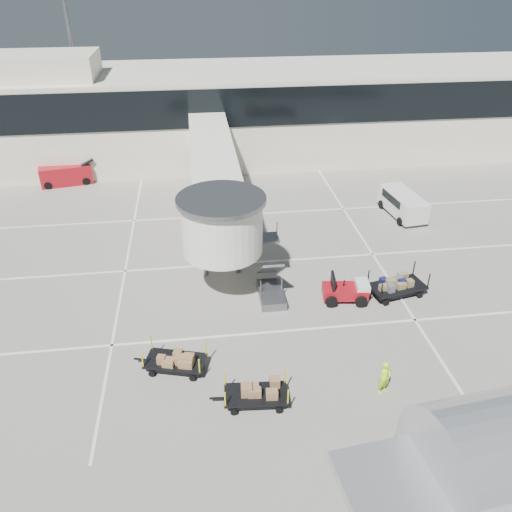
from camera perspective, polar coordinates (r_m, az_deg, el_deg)
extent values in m
plane|color=gray|center=(25.19, 6.72, -11.17)|extent=(140.00, 140.00, 0.00)
cube|color=white|center=(26.65, 5.74, -8.31)|extent=(40.00, 0.15, 0.02)
cube|color=white|center=(32.24, 3.11, -0.50)|extent=(40.00, 0.15, 0.02)
cube|color=white|center=(38.29, 1.28, 4.93)|extent=(40.00, 0.15, 0.02)
cube|color=white|center=(34.54, 12.66, 1.04)|extent=(0.15, 30.00, 0.02)
cube|color=white|center=(33.01, -14.56, -0.74)|extent=(0.15, 30.00, 0.02)
cube|color=#ECE5CB|center=(49.97, -1.11, 16.10)|extent=(64.00, 12.00, 8.00)
cube|color=black|center=(43.65, -0.22, 16.62)|extent=(64.00, 0.12, 3.20)
cube|color=#ECE5CB|center=(48.39, -23.93, 19.24)|extent=(10.00, 6.00, 2.00)
cylinder|color=slate|center=(53.93, -19.89, 19.33)|extent=(0.36, 0.36, 15.00)
cube|color=white|center=(35.33, -4.92, 10.11)|extent=(3.00, 18.00, 2.80)
cylinder|color=white|center=(27.10, -3.90, 3.40)|extent=(4.40, 4.40, 3.00)
cylinder|color=slate|center=(26.40, -4.02, 6.48)|extent=(4.80, 4.80, 0.25)
cylinder|color=slate|center=(30.21, -5.86, 0.22)|extent=(0.28, 0.28, 2.90)
cylinder|color=slate|center=(30.29, -2.08, 0.47)|extent=(0.28, 0.28, 2.90)
cylinder|color=slate|center=(36.41, -6.30, 5.81)|extent=(0.28, 0.28, 2.90)
cylinder|color=slate|center=(36.48, -3.15, 6.01)|extent=(0.28, 0.28, 2.90)
cylinder|color=slate|center=(42.86, -6.62, 9.75)|extent=(0.28, 0.28, 2.90)
cylinder|color=slate|center=(42.92, -3.91, 9.92)|extent=(0.28, 0.28, 2.90)
cube|color=slate|center=(28.61, 1.74, -4.42)|extent=(1.40, 2.60, 0.50)
cube|color=slate|center=(28.35, 1.60, -1.50)|extent=(1.20, 2.60, 2.06)
cube|color=slate|center=(28.90, 1.22, 2.07)|extent=(1.40, 1.20, 0.12)
cube|color=maroon|center=(28.74, 10.13, -3.99)|extent=(2.63, 1.50, 0.63)
cube|color=silver|center=(28.69, 12.05, -3.28)|extent=(0.87, 1.23, 0.36)
cube|color=black|center=(28.27, 8.79, -2.97)|extent=(0.25, 1.05, 0.94)
cylinder|color=black|center=(28.20, 8.62, -5.20)|extent=(0.69, 0.34, 0.67)
cylinder|color=black|center=(29.29, 8.27, -3.64)|extent=(0.69, 0.34, 0.67)
cylinder|color=black|center=(28.50, 11.95, -5.14)|extent=(0.69, 0.34, 0.67)
cylinder|color=black|center=(29.58, 11.48, -3.60)|extent=(0.69, 0.34, 0.67)
cube|color=black|center=(29.82, 15.82, -3.34)|extent=(3.44, 2.21, 0.13)
cube|color=black|center=(29.92, 15.77, -3.65)|extent=(3.08, 1.91, 0.27)
cube|color=black|center=(28.94, 12.53, -4.37)|extent=(0.74, 0.23, 0.08)
cylinder|color=black|center=(29.01, 14.63, -5.18)|extent=(0.38, 0.22, 0.36)
cylinder|color=black|center=(29.97, 13.20, -3.68)|extent=(0.38, 0.22, 0.36)
cylinder|color=black|center=(30.17, 18.21, -4.27)|extent=(0.38, 0.22, 0.36)
cylinder|color=black|center=(31.09, 16.72, -2.86)|extent=(0.38, 0.22, 0.36)
cylinder|color=black|center=(28.31, 14.15, -3.92)|extent=(0.07, 0.07, 0.96)
cylinder|color=black|center=(29.29, 12.71, -2.42)|extent=(0.07, 0.07, 0.96)
cylinder|color=black|center=(29.92, 19.13, -2.72)|extent=(0.07, 0.07, 0.96)
cylinder|color=black|center=(30.85, 17.60, -1.35)|extent=(0.07, 0.07, 0.96)
cube|color=#56565C|center=(29.33, 16.34, -3.41)|extent=(0.56, 0.49, 0.43)
cube|color=olive|center=(29.99, 18.05, -2.87)|extent=(0.51, 0.36, 0.44)
cube|color=#15143F|center=(29.21, 15.43, -3.46)|extent=(0.44, 0.44, 0.39)
cube|color=#56565C|center=(29.38, 16.27, -3.47)|extent=(0.61, 0.45, 0.30)
cube|color=olive|center=(30.36, 16.76, -2.29)|extent=(0.61, 0.46, 0.35)
cube|color=#15143F|center=(28.91, 14.64, -3.83)|extent=(0.60, 0.50, 0.30)
cube|color=#15143F|center=(29.38, 14.05, -2.94)|extent=(0.52, 0.46, 0.45)
cube|color=#15143F|center=(29.99, 17.50, -2.86)|extent=(0.61, 0.46, 0.36)
cube|color=olive|center=(29.89, 14.89, -2.62)|extent=(0.48, 0.42, 0.29)
cube|color=olive|center=(29.64, 14.17, -2.69)|extent=(0.58, 0.46, 0.39)
cube|color=black|center=(22.48, -0.01, -15.53)|extent=(2.85, 1.58, 0.11)
cube|color=black|center=(22.60, -0.01, -15.82)|extent=(2.56, 1.35, 0.23)
cube|color=black|center=(22.58, -4.50, -15.89)|extent=(0.65, 0.12, 0.07)
cylinder|color=black|center=(22.30, -2.52, -17.38)|extent=(0.32, 0.15, 0.31)
cylinder|color=black|center=(23.14, -2.57, -15.09)|extent=(0.32, 0.15, 0.31)
cylinder|color=black|center=(22.37, 2.66, -17.19)|extent=(0.32, 0.15, 0.31)
cylinder|color=black|center=(23.21, 2.37, -14.91)|extent=(0.32, 0.15, 0.31)
cylinder|color=yellow|center=(21.74, -3.55, -16.07)|extent=(0.06, 0.06, 0.83)
cylinder|color=yellow|center=(22.61, -3.55, -13.77)|extent=(0.06, 0.06, 0.83)
cylinder|color=yellow|center=(21.84, 3.69, -15.80)|extent=(0.06, 0.06, 0.83)
cylinder|color=yellow|center=(22.70, 3.34, -13.52)|extent=(0.06, 0.06, 0.83)
cube|color=#8B6143|center=(22.35, -0.84, -14.99)|extent=(0.45, 0.42, 0.37)
cube|color=#8B6143|center=(22.06, 1.52, -15.81)|extent=(0.58, 0.37, 0.35)
cube|color=#8B6143|center=(21.97, 0.25, -15.83)|extent=(0.45, 0.53, 0.47)
cube|color=#8B6143|center=(22.56, -1.62, -14.42)|extent=(0.60, 0.43, 0.39)
cube|color=#8B6143|center=(22.23, -0.39, -15.08)|extent=(0.45, 0.50, 0.48)
cube|color=#8B6143|center=(22.04, 0.62, -15.85)|extent=(0.50, 0.44, 0.36)
cube|color=black|center=(24.26, -9.20, -11.74)|extent=(3.07, 2.10, 0.11)
cube|color=black|center=(24.37, -9.17, -12.03)|extent=(2.74, 1.82, 0.23)
cube|color=black|center=(24.86, -13.05, -11.44)|extent=(0.65, 0.25, 0.07)
cylinder|color=black|center=(24.35, -11.82, -13.03)|extent=(0.34, 0.21, 0.32)
cylinder|color=black|center=(25.20, -10.90, -11.09)|extent=(0.34, 0.21, 0.32)
cylinder|color=black|center=(23.83, -7.25, -13.67)|extent=(0.34, 0.21, 0.32)
cylinder|color=black|center=(24.70, -6.51, -11.66)|extent=(0.34, 0.21, 0.32)
cylinder|color=yellow|center=(23.94, -12.85, -11.56)|extent=(0.07, 0.07, 0.84)
cylinder|color=yellow|center=(24.80, -11.88, -9.65)|extent=(0.07, 0.07, 0.84)
cylinder|color=yellow|center=(23.22, -6.50, -12.43)|extent=(0.07, 0.07, 0.84)
cylinder|color=yellow|center=(24.11, -5.76, -10.42)|extent=(0.07, 0.07, 0.84)
cube|color=#8B6143|center=(24.58, -10.59, -10.53)|extent=(0.57, 0.46, 0.34)
cube|color=#8B6143|center=(24.57, -10.78, -10.46)|extent=(0.54, 0.47, 0.40)
cube|color=#8B6143|center=(23.98, -10.23, -11.72)|extent=(0.65, 0.49, 0.35)
cube|color=#8B6143|center=(23.81, -6.94, -11.68)|extent=(0.55, 0.54, 0.40)
cube|color=#8B6143|center=(24.14, -10.44, -11.32)|extent=(0.59, 0.60, 0.41)
cube|color=#8B6143|center=(24.33, -10.58, -10.78)|extent=(0.64, 0.57, 0.50)
cube|color=#8B6143|center=(24.25, -10.52, -11.19)|extent=(0.51, 0.50, 0.34)
imported|color=#BFFA1A|center=(23.38, 14.50, -13.30)|extent=(0.74, 0.64, 1.72)
cube|color=silver|center=(39.12, 16.42, 5.80)|extent=(2.37, 4.73, 1.47)
cube|color=silver|center=(40.83, 15.02, 6.65)|extent=(1.80, 0.72, 0.85)
cube|color=black|center=(39.12, 16.37, 6.42)|extent=(2.19, 3.04, 0.59)
cylinder|color=black|center=(37.80, 16.16, 3.81)|extent=(0.30, 0.67, 0.64)
cylinder|color=black|center=(38.70, 18.49, 4.05)|extent=(0.30, 0.67, 0.64)
cylinder|color=black|center=(40.17, 14.14, 5.75)|extent=(0.30, 0.67, 0.64)
cylinder|color=black|center=(41.01, 16.39, 5.94)|extent=(0.30, 0.67, 0.64)
cube|color=maroon|center=(46.28, -20.86, 8.71)|extent=(4.45, 2.53, 1.66)
cube|color=black|center=(45.85, -18.76, 10.31)|extent=(1.33, 1.72, 0.59)
cylinder|color=black|center=(45.86, -22.66, 7.46)|extent=(0.70, 0.40, 0.66)
cylinder|color=black|center=(47.30, -22.61, 8.16)|extent=(0.70, 0.40, 0.66)
cylinder|color=black|center=(45.67, -18.82, 8.13)|extent=(0.70, 0.40, 0.66)
cylinder|color=black|center=(47.11, -18.88, 8.80)|extent=(0.70, 0.40, 0.66)
cube|color=silver|center=(18.62, 27.15, -20.13)|extent=(11.30, 4.26, 0.39)
cylinder|color=silver|center=(19.02, 21.64, -24.81)|extent=(3.56, 2.88, 2.54)
cube|color=silver|center=(18.24, 22.28, -23.00)|extent=(0.91, 0.37, 1.21)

